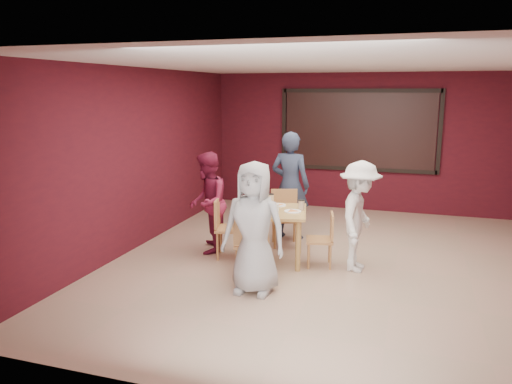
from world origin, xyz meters
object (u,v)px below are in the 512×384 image
(chair_front, at_px, (252,240))
(chair_back, at_px, (285,214))
(chair_left, at_px, (225,225))
(diner_back, at_px, (290,186))
(diner_left, at_px, (208,203))
(diner_right, at_px, (359,217))
(chair_right, at_px, (324,236))
(dining_table, at_px, (272,216))
(diner_front, at_px, (254,228))

(chair_front, relative_size, chair_back, 1.07)
(chair_left, xyz_separation_m, diner_back, (0.67, 1.25, 0.40))
(chair_left, distance_m, diner_back, 1.48)
(diner_left, bearing_deg, diner_right, 70.94)
(chair_left, relative_size, diner_back, 0.49)
(diner_left, bearing_deg, chair_back, 109.18)
(chair_back, bearing_deg, chair_right, -46.37)
(dining_table, relative_size, diner_front, 0.70)
(diner_right, bearing_deg, diner_back, 50.88)
(chair_front, relative_size, diner_left, 0.61)
(chair_front, bearing_deg, dining_table, 86.04)
(chair_front, xyz_separation_m, chair_right, (0.81, 0.79, -0.10))
(chair_right, bearing_deg, chair_back, 133.63)
(dining_table, relative_size, diner_right, 0.75)
(diner_right, bearing_deg, chair_right, 93.27)
(dining_table, bearing_deg, diner_left, 173.10)
(chair_front, xyz_separation_m, diner_right, (1.29, 0.78, 0.23))
(diner_back, relative_size, diner_left, 1.16)
(diner_back, distance_m, diner_right, 1.76)
(chair_front, bearing_deg, chair_right, 44.17)
(diner_right, bearing_deg, chair_front, 125.59)
(chair_front, distance_m, diner_right, 1.53)
(diner_back, bearing_deg, diner_front, 98.00)
(chair_back, height_order, diner_back, diner_back)
(chair_back, bearing_deg, dining_table, -87.64)
(chair_left, distance_m, diner_front, 1.42)
(chair_back, height_order, chair_right, chair_back)
(chair_back, bearing_deg, diner_left, -144.68)
(chair_front, bearing_deg, chair_back, 89.36)
(chair_left, bearing_deg, diner_right, 1.49)
(chair_left, bearing_deg, chair_back, 53.04)
(chair_front, bearing_deg, diner_back, 89.53)
(diner_front, height_order, diner_right, diner_front)
(dining_table, height_order, diner_back, diner_back)
(diner_left, height_order, diner_right, diner_left)
(chair_left, bearing_deg, diner_front, -53.96)
(dining_table, xyz_separation_m, diner_back, (-0.04, 1.21, 0.23))
(diner_front, relative_size, diner_back, 0.91)
(dining_table, relative_size, chair_front, 1.21)
(dining_table, bearing_deg, diner_right, 0.51)
(chair_back, xyz_separation_m, diner_front, (0.14, -2.01, 0.32))
(diner_back, bearing_deg, chair_left, 66.40)
(dining_table, distance_m, chair_right, 0.80)
(diner_right, bearing_deg, chair_left, 95.77)
(diner_front, bearing_deg, chair_back, 95.52)
(chair_left, xyz_separation_m, diner_front, (0.81, -1.12, 0.32))
(chair_back, distance_m, diner_left, 1.29)
(chair_front, distance_m, diner_left, 1.37)
(dining_table, bearing_deg, chair_right, 1.46)
(chair_front, xyz_separation_m, diner_front, (0.16, -0.39, 0.28))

